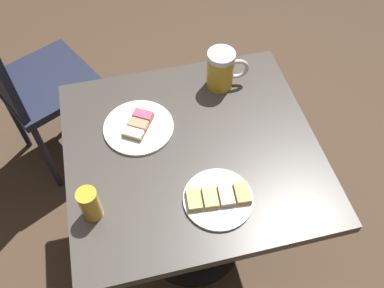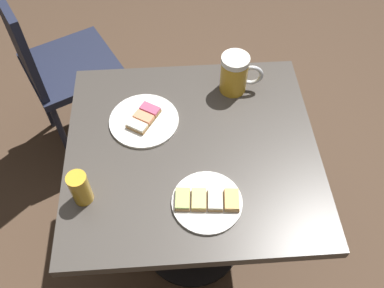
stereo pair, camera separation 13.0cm
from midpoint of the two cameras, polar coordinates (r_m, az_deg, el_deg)
name	(u,v)px [view 1 (the left image)]	position (r m, az deg, el deg)	size (l,w,h in m)	color
ground_plane	(192,239)	(1.94, -1.97, -13.01)	(6.00, 6.00, 0.00)	#4C3828
cafe_table	(192,172)	(1.44, -2.59, -4.10)	(0.75, 0.80, 0.71)	black
plate_near	(218,198)	(1.21, 0.52, -7.66)	(0.20, 0.20, 0.03)	white
plate_far	(139,127)	(1.38, -10.03, 2.18)	(0.23, 0.23, 0.03)	white
beer_mug	(222,70)	(1.44, 1.49, 10.03)	(0.09, 0.15, 0.14)	gold
beer_glass_small	(90,204)	(1.20, -16.91, -8.12)	(0.06, 0.06, 0.11)	gold
cafe_chair	(29,81)	(1.91, -23.33, 7.78)	(0.51, 0.51, 0.90)	#1E2338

